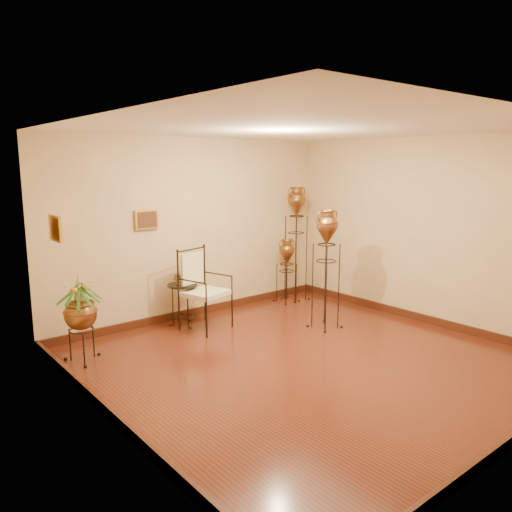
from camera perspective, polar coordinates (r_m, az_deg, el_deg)
ground at (r=6.33m, az=5.82°, el=-11.77°), size 5.00×5.00×0.00m
room_shell at (r=5.91m, az=6.04°, el=4.01°), size 5.02×5.02×2.81m
amphora_tall at (r=8.81m, az=4.60°, el=1.56°), size 0.52×0.52×2.03m
amphora_mid at (r=7.33m, az=8.01°, el=-1.42°), size 0.42×0.42×1.78m
amphora_short at (r=8.74m, az=3.52°, el=-1.65°), size 0.42×0.42×1.13m
planter_urn at (r=6.43m, az=-19.45°, el=-5.87°), size 0.72×0.72×1.16m
armchair at (r=7.32m, az=-5.80°, el=-3.84°), size 0.80×0.77×1.18m
side_table at (r=7.57m, az=-8.38°, el=-5.45°), size 0.57×0.57×0.80m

